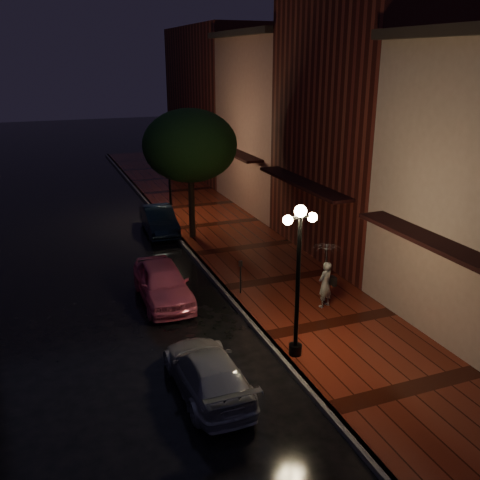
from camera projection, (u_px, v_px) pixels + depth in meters
name	position (u px, v px, depth m)	size (l,w,h in m)	color
ground	(224.00, 292.00, 19.26)	(120.00, 120.00, 0.00)	black
sidewalk	(280.00, 281.00, 20.00)	(4.50, 60.00, 0.15)	#4C170D
curb	(224.00, 290.00, 19.23)	(0.25, 60.00, 0.15)	#595451
storefront_mid	(369.00, 122.00, 21.63)	(5.00, 8.00, 11.00)	#511914
storefront_far	(283.00, 125.00, 29.01)	(5.00, 8.00, 9.00)	#8C5951
storefront_extra	(222.00, 102.00, 37.67)	(5.00, 12.00, 10.00)	#511914
streetlamp_near	(298.00, 273.00, 14.12)	(0.96, 0.36, 4.31)	black
streetlamp_far	(169.00, 172.00, 26.47)	(0.96, 0.36, 4.31)	black
street_tree	(190.00, 148.00, 23.37)	(4.16, 4.16, 5.80)	black
pink_car	(163.00, 283.00, 18.31)	(1.60, 3.99, 1.36)	#E55E80
navy_car	(159.00, 220.00, 25.51)	(1.34, 3.83, 1.26)	black
silver_car	(208.00, 372.00, 13.33)	(1.58, 3.89, 1.13)	#A2A2A9
woman_with_umbrella	(326.00, 265.00, 17.32)	(0.92, 0.94, 2.21)	silver
parking_meter	(241.00, 274.00, 18.56)	(0.11, 0.09, 1.21)	black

